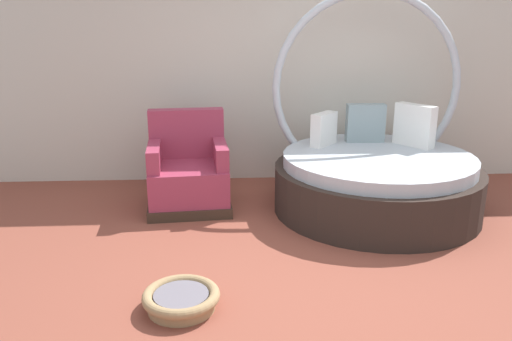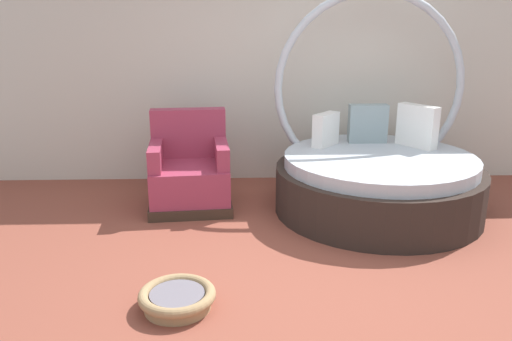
% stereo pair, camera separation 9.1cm
% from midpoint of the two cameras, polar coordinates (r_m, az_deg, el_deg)
% --- Properties ---
extents(ground_plane, '(8.00, 8.00, 0.02)m').
position_cam_midpoint_polar(ground_plane, '(3.87, 5.51, -11.84)').
color(ground_plane, brown).
extents(back_wall, '(8.00, 0.12, 2.85)m').
position_cam_midpoint_polar(back_wall, '(5.88, 2.28, 12.75)').
color(back_wall, beige).
rests_on(back_wall, ground_plane).
extents(round_daybed, '(1.99, 1.99, 2.12)m').
position_cam_midpoint_polar(round_daybed, '(5.15, 12.65, 0.07)').
color(round_daybed, '#2D231E').
rests_on(round_daybed, ground_plane).
extents(red_armchair, '(0.87, 0.87, 0.94)m').
position_cam_midpoint_polar(red_armchair, '(5.16, -8.07, -0.38)').
color(red_armchair, '#38281E').
rests_on(red_armchair, ground_plane).
extents(pet_basket, '(0.51, 0.51, 0.13)m').
position_cam_midpoint_polar(pet_basket, '(3.48, -9.11, -13.98)').
color(pet_basket, '#9E7F56').
rests_on(pet_basket, ground_plane).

